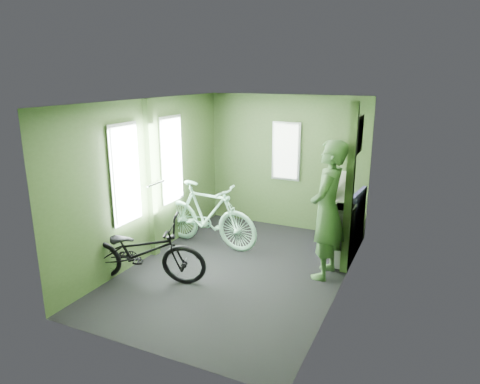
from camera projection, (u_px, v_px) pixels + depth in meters
The scene contains 6 objects.
room at pixel (235, 168), 5.59m from camera, with size 4.00×4.02×2.31m.
bicycle_black at pixel (142, 283), 5.56m from camera, with size 0.60×1.71×0.90m, color black.
bicycle_mint at pixel (208, 245), 6.78m from camera, with size 0.49×1.73×1.04m, color #9BE9C1.
passenger at pixel (327, 210), 5.54m from camera, with size 0.47×0.71×1.84m.
waste_box at pixel (342, 236), 6.00m from camera, with size 0.25×0.35×0.86m, color gray.
bench_seat at pixel (343, 231), 6.65m from camera, with size 0.55×0.90×0.91m.
Camera 1 is at (2.32, -4.90, 2.62)m, focal length 32.00 mm.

